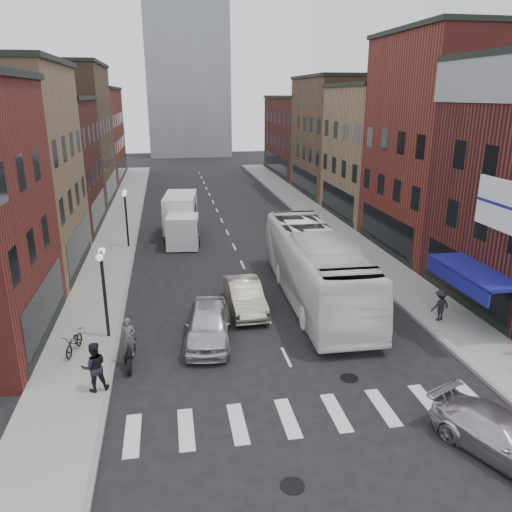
{
  "coord_description": "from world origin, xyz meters",
  "views": [
    {
      "loc": [
        -4.47,
        -16.86,
        10.35
      ],
      "look_at": [
        -0.49,
        5.4,
        3.03
      ],
      "focal_mm": 35.0,
      "sensor_mm": 36.0,
      "label": 1
    }
  ],
  "objects_px": {
    "streetlamp_far": "(126,208)",
    "bike_rack": "(96,358)",
    "streetlamp_near": "(103,277)",
    "motorcycle_rider": "(129,344)",
    "ped_left_solo": "(94,367)",
    "sedan_left_near": "(208,324)",
    "transit_bus": "(316,266)",
    "box_truck": "(181,219)",
    "parked_bicycle": "(74,343)",
    "ped_right_a": "(440,305)",
    "sedan_left_far": "(245,296)",
    "billboard_sign": "(503,207)",
    "curb_car": "(504,438)"
  },
  "relations": [
    {
      "from": "streetlamp_far",
      "to": "bike_rack",
      "type": "distance_m",
      "value": 16.87
    },
    {
      "from": "streetlamp_near",
      "to": "bike_rack",
      "type": "xyz_separation_m",
      "value": [
        -0.2,
        -2.7,
        -2.36
      ]
    },
    {
      "from": "streetlamp_far",
      "to": "bike_rack",
      "type": "relative_size",
      "value": 5.14
    },
    {
      "from": "streetlamp_far",
      "to": "motorcycle_rider",
      "type": "relative_size",
      "value": 1.98
    },
    {
      "from": "ped_left_solo",
      "to": "bike_rack",
      "type": "bearing_deg",
      "value": -96.51
    },
    {
      "from": "sedan_left_near",
      "to": "ped_left_solo",
      "type": "bearing_deg",
      "value": -135.24
    },
    {
      "from": "sedan_left_near",
      "to": "ped_left_solo",
      "type": "height_order",
      "value": "ped_left_solo"
    },
    {
      "from": "motorcycle_rider",
      "to": "transit_bus",
      "type": "bearing_deg",
      "value": 37.41
    },
    {
      "from": "streetlamp_near",
      "to": "box_truck",
      "type": "bearing_deg",
      "value": 76.37
    },
    {
      "from": "streetlamp_far",
      "to": "parked_bicycle",
      "type": "xyz_separation_m",
      "value": [
        -1.22,
        -15.31,
        -2.32
      ]
    },
    {
      "from": "ped_right_a",
      "to": "sedan_left_far",
      "type": "bearing_deg",
      "value": -33.29
    },
    {
      "from": "transit_bus",
      "to": "sedan_left_far",
      "type": "bearing_deg",
      "value": -166.69
    },
    {
      "from": "billboard_sign",
      "to": "ped_right_a",
      "type": "height_order",
      "value": "billboard_sign"
    },
    {
      "from": "streetlamp_near",
      "to": "bike_rack",
      "type": "bearing_deg",
      "value": -94.24
    },
    {
      "from": "sedan_left_far",
      "to": "ped_left_solo",
      "type": "relative_size",
      "value": 2.48
    },
    {
      "from": "sedan_left_near",
      "to": "motorcycle_rider",
      "type": "bearing_deg",
      "value": -146.85
    },
    {
      "from": "curb_car",
      "to": "motorcycle_rider",
      "type": "bearing_deg",
      "value": 122.87
    },
    {
      "from": "box_truck",
      "to": "motorcycle_rider",
      "type": "height_order",
      "value": "box_truck"
    },
    {
      "from": "curb_car",
      "to": "ped_right_a",
      "type": "height_order",
      "value": "ped_right_a"
    },
    {
      "from": "sedan_left_near",
      "to": "parked_bicycle",
      "type": "bearing_deg",
      "value": -169.54
    },
    {
      "from": "bike_rack",
      "to": "box_truck",
      "type": "relative_size",
      "value": 0.11
    },
    {
      "from": "transit_bus",
      "to": "ped_right_a",
      "type": "xyz_separation_m",
      "value": [
        4.98,
        -3.87,
        -0.91
      ]
    },
    {
      "from": "box_truck",
      "to": "sedan_left_far",
      "type": "bearing_deg",
      "value": -72.42
    },
    {
      "from": "billboard_sign",
      "to": "streetlamp_near",
      "type": "relative_size",
      "value": 0.9
    },
    {
      "from": "streetlamp_near",
      "to": "sedan_left_far",
      "type": "height_order",
      "value": "streetlamp_near"
    },
    {
      "from": "box_truck",
      "to": "sedan_left_near",
      "type": "height_order",
      "value": "box_truck"
    },
    {
      "from": "motorcycle_rider",
      "to": "billboard_sign",
      "type": "bearing_deg",
      "value": 3.68
    },
    {
      "from": "box_truck",
      "to": "sedan_left_far",
      "type": "xyz_separation_m",
      "value": [
        2.63,
        -13.74,
        -0.82
      ]
    },
    {
      "from": "streetlamp_near",
      "to": "sedan_left_far",
      "type": "distance_m",
      "value": 7.08
    },
    {
      "from": "transit_bus",
      "to": "motorcycle_rider",
      "type": "bearing_deg",
      "value": -147.92
    },
    {
      "from": "billboard_sign",
      "to": "curb_car",
      "type": "distance_m",
      "value": 9.19
    },
    {
      "from": "streetlamp_near",
      "to": "parked_bicycle",
      "type": "distance_m",
      "value": 2.93
    },
    {
      "from": "sedan_left_far",
      "to": "ped_left_solo",
      "type": "distance_m",
      "value": 9.05
    },
    {
      "from": "bike_rack",
      "to": "streetlamp_far",
      "type": "bearing_deg",
      "value": 89.31
    },
    {
      "from": "streetlamp_near",
      "to": "streetlamp_far",
      "type": "height_order",
      "value": "same"
    },
    {
      "from": "bike_rack",
      "to": "parked_bicycle",
      "type": "bearing_deg",
      "value": 126.37
    },
    {
      "from": "billboard_sign",
      "to": "box_truck",
      "type": "height_order",
      "value": "billboard_sign"
    },
    {
      "from": "bike_rack",
      "to": "billboard_sign",
      "type": "bearing_deg",
      "value": -2.83
    },
    {
      "from": "sedan_left_near",
      "to": "parked_bicycle",
      "type": "height_order",
      "value": "sedan_left_near"
    },
    {
      "from": "box_truck",
      "to": "motorcycle_rider",
      "type": "relative_size",
      "value": 3.64
    },
    {
      "from": "sedan_left_near",
      "to": "ped_left_solo",
      "type": "xyz_separation_m",
      "value": [
        -4.35,
        -3.34,
        0.26
      ]
    },
    {
      "from": "streetlamp_far",
      "to": "bike_rack",
      "type": "bearing_deg",
      "value": -90.69
    },
    {
      "from": "motorcycle_rider",
      "to": "sedan_left_far",
      "type": "bearing_deg",
      "value": 47.83
    },
    {
      "from": "streetlamp_near",
      "to": "parked_bicycle",
      "type": "relative_size",
      "value": 2.44
    },
    {
      "from": "bike_rack",
      "to": "ped_left_solo",
      "type": "distance_m",
      "value": 1.74
    },
    {
      "from": "sedan_left_near",
      "to": "sedan_left_far",
      "type": "xyz_separation_m",
      "value": [
        2.09,
        3.0,
        -0.06
      ]
    },
    {
      "from": "bike_rack",
      "to": "ped_right_a",
      "type": "relative_size",
      "value": 0.52
    },
    {
      "from": "billboard_sign",
      "to": "streetlamp_far",
      "type": "bearing_deg",
      "value": 132.41
    },
    {
      "from": "bike_rack",
      "to": "transit_bus",
      "type": "bearing_deg",
      "value": 27.53
    },
    {
      "from": "billboard_sign",
      "to": "streetlamp_near",
      "type": "distance_m",
      "value": 16.68
    }
  ]
}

